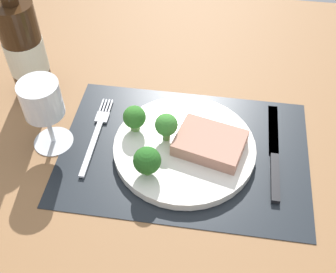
{
  "coord_description": "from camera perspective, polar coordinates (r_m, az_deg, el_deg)",
  "views": [
    {
      "loc": [
        4.32,
        -49.22,
        59.18
      ],
      "look_at": [
        -3.17,
        1.56,
        1.9
      ],
      "focal_mm": 45.98,
      "sensor_mm": 36.0,
      "label": 1
    }
  ],
  "objects": [
    {
      "name": "broccoli_near_steak",
      "position": [
        0.69,
        -2.79,
        -3.22
      ],
      "size": [
        4.61,
        4.61,
        5.5
      ],
      "color": "#5B8942",
      "rests_on": "plate"
    },
    {
      "name": "steak",
      "position": [
        0.75,
        5.59,
        -0.67
      ],
      "size": [
        13.24,
        11.08,
        2.53
      ],
      "primitive_type": "cube",
      "rotation": [
        0.0,
        0.0,
        -0.25
      ],
      "color": "tan",
      "rests_on": "plate"
    },
    {
      "name": "fork",
      "position": [
        0.8,
        -9.48,
        0.32
      ],
      "size": [
        2.4,
        19.2,
        0.5
      ],
      "rotation": [
        0.0,
        0.0,
        0.01
      ],
      "color": "silver",
      "rests_on": "placemat"
    },
    {
      "name": "knife",
      "position": [
        0.78,
        13.93,
        -2.72
      ],
      "size": [
        1.8,
        23.0,
        0.8
      ],
      "rotation": [
        0.0,
        0.0,
        -0.05
      ],
      "color": "black",
      "rests_on": "placemat"
    },
    {
      "name": "broccoli_front_edge",
      "position": [
        0.74,
        -0.23,
        1.5
      ],
      "size": [
        4.03,
        4.03,
        5.49
      ],
      "color": "#5B8942",
      "rests_on": "plate"
    },
    {
      "name": "wine_bottle",
      "position": [
        0.86,
        -18.54,
        11.07
      ],
      "size": [
        7.47,
        7.47,
        29.91
      ],
      "color": "#331E0F",
      "rests_on": "ground_plane"
    },
    {
      "name": "wine_glass",
      "position": [
        0.75,
        -16.3,
        4.19
      ],
      "size": [
        7.14,
        7.14,
        13.78
      ],
      "color": "silver",
      "rests_on": "ground_plane"
    },
    {
      "name": "plate",
      "position": [
        0.76,
        2.19,
        -1.52
      ],
      "size": [
        25.12,
        25.12,
        1.6
      ],
      "primitive_type": "cylinder",
      "color": "silver",
      "rests_on": "placemat"
    },
    {
      "name": "broccoli_center",
      "position": [
        0.76,
        -4.47,
        2.53
      ],
      "size": [
        4.12,
        4.12,
        5.1
      ],
      "color": "#6B994C",
      "rests_on": "plate"
    },
    {
      "name": "ground_plane",
      "position": [
        0.78,
        2.13,
        -2.75
      ],
      "size": [
        140.0,
        110.0,
        3.0
      ],
      "primitive_type": "cube",
      "color": "brown"
    },
    {
      "name": "placemat",
      "position": [
        0.77,
        2.17,
        -1.98
      ],
      "size": [
        43.91,
        30.49,
        0.3
      ],
      "primitive_type": "cube",
      "color": "black",
      "rests_on": "ground_plane"
    }
  ]
}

